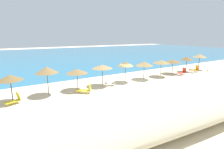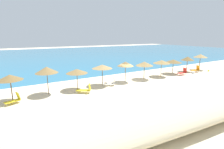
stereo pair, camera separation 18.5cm
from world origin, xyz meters
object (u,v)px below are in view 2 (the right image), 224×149
Objects in this scene: beach_umbrella_3 at (77,71)px; beach_umbrella_6 at (144,64)px; beach_umbrella_9 at (188,58)px; beach_umbrella_10 at (201,56)px; beach_ball at (209,71)px; lounge_chair_2 at (85,89)px; lounge_chair_3 at (183,72)px; cooler_box at (193,72)px; beach_umbrella_7 at (162,62)px; beach_umbrella_8 at (173,61)px; beach_umbrella_1 at (10,77)px; lounge_chair_4 at (111,82)px; beach_umbrella_2 at (47,70)px; beach_umbrella_5 at (125,64)px; lounge_chair_0 at (14,100)px; lounge_chair_1 at (196,69)px; beach_umbrella_4 at (102,67)px.

beach_umbrella_6 is (9.99, -0.14, 0.06)m from beach_umbrella_3.
beach_umbrella_10 reaches higher than beach_umbrella_9.
lounge_chair_2 is at bearing 179.56° from beach_ball.
lounge_chair_3 reaches higher than cooler_box.
cooler_box is (2.45, -0.22, -0.28)m from lounge_chair_3.
beach_umbrella_7 is 0.96× the size of beach_umbrella_8.
beach_umbrella_1 is 11.01m from lounge_chair_4.
beach_umbrella_9 is 15.97m from lounge_chair_4.
beach_umbrella_5 is (10.03, -0.05, -0.18)m from beach_umbrella_2.
lounge_chair_2 is 23.11m from beach_ball.
beach_umbrella_5 is 1.06× the size of beach_umbrella_9.
lounge_chair_2 is (-19.74, -1.81, -1.90)m from beach_umbrella_9.
beach_umbrella_7 is 19.98m from lounge_chair_0.
beach_umbrella_9 reaches higher than lounge_chair_1.
cooler_box is (12.77, -1.48, -2.31)m from beach_umbrella_5.
beach_umbrella_9 is 8.55× the size of beach_ball.
beach_umbrella_1 is 20.00m from beach_umbrella_7.
beach_umbrella_8 is 1.01× the size of beach_umbrella_9.
beach_umbrella_7 is 1.69× the size of lounge_chair_4.
cooler_box is (15.33, -0.90, -0.27)m from lounge_chair_4.
beach_umbrella_9 reaches higher than beach_ball.
lounge_chair_1 reaches higher than lounge_chair_3.
lounge_chair_2 is (6.95, -1.31, -1.94)m from beach_umbrella_1.
beach_umbrella_8 is at bearing 163.63° from beach_ball.
lounge_chair_2 is at bearing -150.73° from beach_umbrella_4.
lounge_chair_0 is at bearing -170.19° from beach_umbrella_3.
beach_umbrella_5 is at bearing 173.38° from cooler_box.
beach_umbrella_1 is 3.41m from beach_umbrella_2.
beach_umbrella_6 reaches higher than lounge_chair_1.
beach_umbrella_9 is at bearing 0.59° from beach_umbrella_3.
lounge_chair_3 is at bearing -5.55° from beach_umbrella_4.
beach_umbrella_7 is at bearing 0.34° from beach_umbrella_1.
beach_umbrella_8 is 23.13m from lounge_chair_0.
beach_umbrella_1 is 5.47× the size of cooler_box.
beach_umbrella_1 reaches higher than beach_umbrella_7.
beach_umbrella_4 is 1.04× the size of beach_umbrella_7.
lounge_chair_1 is at bearing -4.50° from beach_umbrella_6.
beach_umbrella_10 is at bearing -2.78° from beach_umbrella_9.
beach_umbrella_3 is 0.88× the size of beach_umbrella_5.
beach_umbrella_3 is at bearing -179.13° from beach_umbrella_8.
beach_umbrella_3 is at bearing -179.97° from beach_umbrella_5.
lounge_chair_4 is (0.89, -0.66, -1.96)m from beach_umbrella_4.
beach_umbrella_2 is 26.71m from beach_umbrella_10.
beach_umbrella_2 reaches higher than lounge_chair_2.
beach_umbrella_6 reaches higher than lounge_chair_0.
lounge_chair_0 is at bearing -175.15° from beach_umbrella_5.
lounge_chair_2 is 16.78m from lounge_chair_3.
lounge_chair_2 is at bearing 91.76° from lounge_chair_3.
beach_umbrella_3 is 20.06m from beach_umbrella_9.
beach_umbrella_8 is (3.16, 0.42, -0.18)m from beach_umbrella_7.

